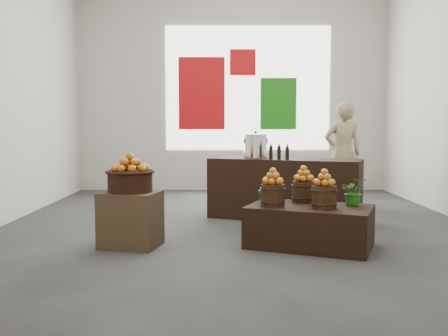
{
  "coord_description": "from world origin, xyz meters",
  "views": [
    {
      "loc": [
        -0.19,
        -6.34,
        1.27
      ],
      "look_at": [
        -0.18,
        -0.4,
        0.77
      ],
      "focal_mm": 40.0,
      "sensor_mm": 36.0,
      "label": 1
    }
  ],
  "objects_px": {
    "counter": "(284,189)",
    "stock_pot_left": "(256,147)",
    "shopper": "(343,154)",
    "crate": "(131,219)",
    "display_table": "(310,226)",
    "wicker_basket": "(130,182)"
  },
  "relations": [
    {
      "from": "crate",
      "to": "display_table",
      "type": "bearing_deg",
      "value": -0.25
    },
    {
      "from": "shopper",
      "to": "counter",
      "type": "bearing_deg",
      "value": 46.08
    },
    {
      "from": "shopper",
      "to": "stock_pot_left",
      "type": "bearing_deg",
      "value": 33.74
    },
    {
      "from": "wicker_basket",
      "to": "counter",
      "type": "height_order",
      "value": "counter"
    },
    {
      "from": "counter",
      "to": "shopper",
      "type": "bearing_deg",
      "value": 69.58
    },
    {
      "from": "crate",
      "to": "display_table",
      "type": "distance_m",
      "value": 1.88
    },
    {
      "from": "wicker_basket",
      "to": "display_table",
      "type": "relative_size",
      "value": 0.37
    },
    {
      "from": "display_table",
      "to": "counter",
      "type": "bearing_deg",
      "value": 114.98
    },
    {
      "from": "stock_pot_left",
      "to": "wicker_basket",
      "type": "bearing_deg",
      "value": -129.76
    },
    {
      "from": "crate",
      "to": "wicker_basket",
      "type": "relative_size",
      "value": 1.25
    },
    {
      "from": "counter",
      "to": "shopper",
      "type": "distance_m",
      "value": 1.68
    },
    {
      "from": "wicker_basket",
      "to": "shopper",
      "type": "bearing_deg",
      "value": 43.9
    },
    {
      "from": "counter",
      "to": "stock_pot_left",
      "type": "xyz_separation_m",
      "value": [
        -0.39,
        0.15,
        0.57
      ]
    },
    {
      "from": "display_table",
      "to": "shopper",
      "type": "distance_m",
      "value": 3.03
    },
    {
      "from": "wicker_basket",
      "to": "shopper",
      "type": "distance_m",
      "value": 4.01
    },
    {
      "from": "crate",
      "to": "shopper",
      "type": "bearing_deg",
      "value": 43.9
    },
    {
      "from": "counter",
      "to": "shopper",
      "type": "relative_size",
      "value": 1.22
    },
    {
      "from": "shopper",
      "to": "display_table",
      "type": "bearing_deg",
      "value": 67.8
    },
    {
      "from": "display_table",
      "to": "shopper",
      "type": "height_order",
      "value": "shopper"
    },
    {
      "from": "wicker_basket",
      "to": "stock_pot_left",
      "type": "relative_size",
      "value": 1.49
    },
    {
      "from": "display_table",
      "to": "crate",
      "type": "bearing_deg",
      "value": -157.98
    },
    {
      "from": "display_table",
      "to": "stock_pot_left",
      "type": "xyz_separation_m",
      "value": [
        -0.46,
        1.72,
        0.77
      ]
    }
  ]
}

